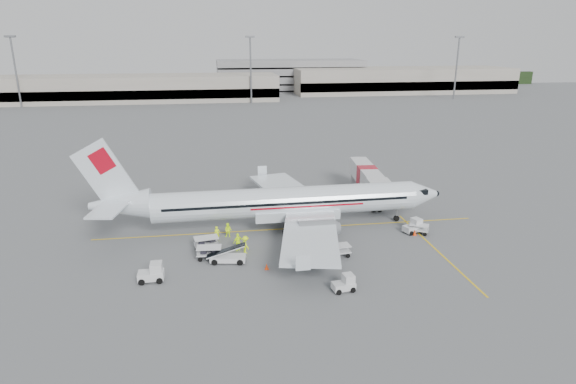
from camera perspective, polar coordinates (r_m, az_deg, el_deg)
name	(u,v)px	position (r m, az deg, el deg)	size (l,w,h in m)	color
ground	(291,228)	(55.64, 0.31, -4.35)	(360.00, 360.00, 0.00)	#56595B
stripe_lead	(291,228)	(55.64, 0.31, -4.34)	(44.00, 0.20, 0.01)	yellow
stripe_cross	(436,249)	(52.61, 17.09, -6.49)	(0.20, 20.00, 0.01)	yellow
terminal_west	(122,88)	(184.48, -19.06, 11.53)	(110.00, 22.00, 9.00)	gray
terminal_east	(401,80)	(211.59, 13.28, 12.79)	(90.00, 26.00, 10.00)	gray
parking_garage	(289,74)	(214.02, 0.18, 13.83)	(62.00, 24.00, 14.00)	slate
treeline	(230,81)	(226.83, -6.84, 12.90)	(300.00, 3.00, 6.00)	black
mast_west	(16,73)	(180.21, -29.54, 12.21)	(3.20, 1.20, 22.00)	slate
mast_center	(251,70)	(169.78, -4.43, 14.17)	(3.20, 1.20, 22.00)	slate
mast_east	(456,69)	(190.86, 19.33, 13.64)	(3.20, 1.20, 22.00)	slate
aircraft	(287,183)	(54.08, -0.17, 1.12)	(39.57, 31.02, 10.91)	white
jet_bridge	(367,182)	(66.80, 9.29, 1.15)	(3.09, 16.49, 4.33)	silver
belt_loader	(228,251)	(47.39, -7.15, -6.91)	(4.55, 1.71, 2.47)	silver
tug_fore	(413,226)	(55.99, 14.58, -3.91)	(2.10, 1.20, 1.62)	silver
tug_mid	(344,283)	(42.46, 6.60, -10.66)	(1.94, 1.11, 1.50)	silver
tug_aft	(151,272)	(45.39, -15.96, -9.13)	(2.28, 1.30, 1.76)	silver
cart_loaded_a	(209,253)	(48.64, -9.32, -7.12)	(2.42, 1.43, 1.26)	silver
cart_loaded_b	(206,243)	(50.90, -9.66, -5.98)	(2.46, 1.46, 1.29)	silver
cart_empty_a	(338,251)	(48.77, 5.99, -6.94)	(2.33, 1.38, 1.21)	silver
cart_empty_b	(419,229)	(55.99, 15.26, -4.25)	(2.09, 1.23, 1.09)	silver
cone_nose	(415,232)	(55.49, 14.78, -4.65)	(0.41, 0.41, 0.68)	#FF400C
cone_port	(306,195)	(66.60, 2.11, -0.32)	(0.42, 0.42, 0.68)	#FF400C
cone_stbd	(267,266)	(46.09, -2.55, -8.79)	(0.37, 0.37, 0.61)	#FF400C
crew_a	(217,234)	(52.65, -8.42, -4.90)	(0.59, 0.39, 1.63)	#D7FF10
crew_b	(228,230)	(53.35, -7.09, -4.53)	(0.80, 0.62, 1.64)	#D7FF10
crew_c	(245,245)	(49.31, -5.07, -6.23)	(1.19, 0.68, 1.84)	#D7FF10
crew_d	(238,242)	(50.01, -5.94, -5.89)	(1.09, 0.46, 1.87)	#D7FF10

